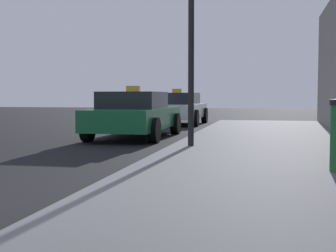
% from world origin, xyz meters
% --- Properties ---
extents(sidewalk, '(4.00, 32.00, 0.15)m').
position_xyz_m(sidewalk, '(4.00, 0.00, 0.07)').
color(sidewalk, slate).
rests_on(sidewalk, ground_plane).
extents(car_green, '(1.95, 4.39, 1.43)m').
position_xyz_m(car_green, '(0.36, 8.75, 0.65)').
color(car_green, '#196638').
rests_on(car_green, ground_plane).
extents(car_white, '(2.04, 4.12, 1.43)m').
position_xyz_m(car_white, '(0.37, 15.11, 0.65)').
color(car_white, white).
rests_on(car_white, ground_plane).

